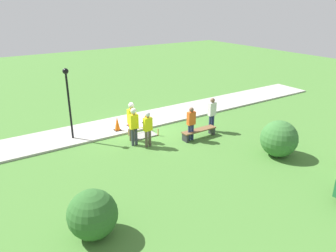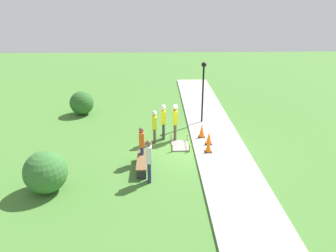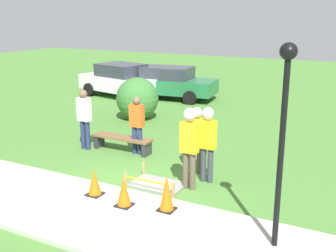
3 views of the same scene
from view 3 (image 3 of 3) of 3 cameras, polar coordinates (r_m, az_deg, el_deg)
ground_plane at (r=9.84m, az=-5.45°, el=-8.95°), size 60.00×60.00×0.00m
sidewalk at (r=8.89m, az=-10.06°, el=-11.54°), size 28.00×2.55×0.10m
wet_concrete_patch at (r=10.13m, az=-1.42°, el=-7.91°), size 1.31×0.88×0.37m
traffic_cone_near_patch at (r=9.47m, az=-9.94°, el=-7.51°), size 0.34×0.34×0.60m
traffic_cone_far_patch at (r=8.87m, az=-6.00°, el=-8.82°), size 0.34×0.34×0.64m
traffic_cone_sidewalk_edge at (r=8.62m, az=-0.18°, el=-9.12°), size 0.34×0.34×0.74m
park_bench at (r=12.54m, az=-6.25°, el=-2.01°), size 1.89×0.44×0.45m
worker_supervisor at (r=10.05m, az=5.37°, el=-1.58°), size 0.40×0.27×1.86m
worker_assistant at (r=9.59m, az=2.93°, el=-1.96°), size 0.40×0.28×1.94m
worker_trainee at (r=10.66m, az=3.91°, el=-1.14°), size 0.40×0.25×1.72m
bystander_in_orange_shirt at (r=12.10m, az=-4.23°, el=0.55°), size 0.40×0.22×1.70m
bystander_in_gray_shirt at (r=12.73m, az=-11.27°, el=1.39°), size 0.40×0.24×1.82m
lamppost_near at (r=6.96m, az=15.41°, el=1.32°), size 0.28×0.28×3.47m
parked_car_green at (r=20.06m, az=-0.09°, el=5.92°), size 4.75×2.34×1.52m
parked_car_white at (r=20.69m, az=-6.35°, el=6.21°), size 4.51×2.75×1.60m
shrub_rounded_mid at (r=16.15m, az=-4.17°, el=3.73°), size 1.62×1.62×1.62m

